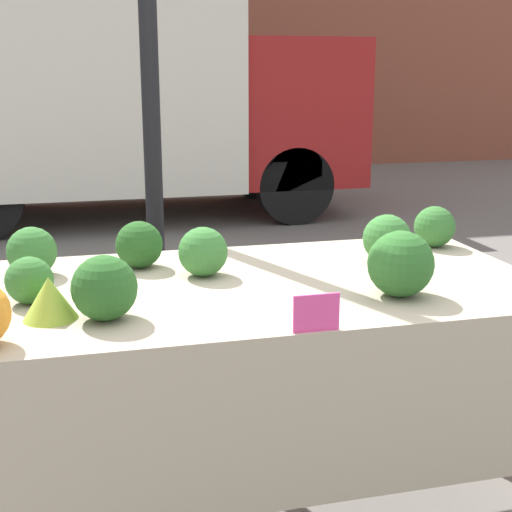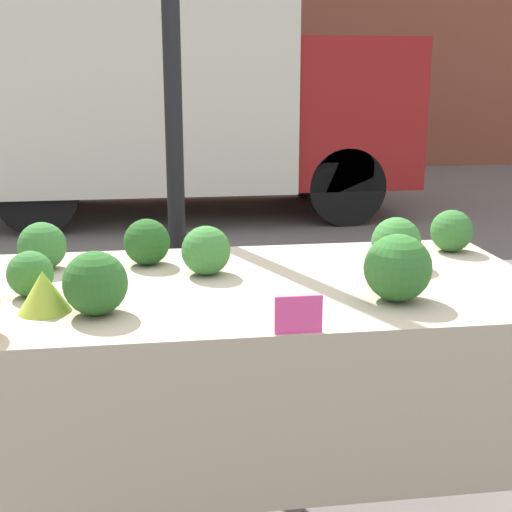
# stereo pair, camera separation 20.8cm
# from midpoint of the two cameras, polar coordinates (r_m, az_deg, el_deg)

# --- Properties ---
(tent_pole) EXTENTS (0.07, 0.07, 2.69)m
(tent_pole) POSITION_cam_midpoint_polar(r_m,az_deg,el_deg) (2.83, -4.54, 13.33)
(tent_pole) COLOR black
(tent_pole) RESTS_ON ground_plane
(parked_truck) EXTENTS (4.18, 1.82, 2.24)m
(parked_truck) POSITION_cam_midpoint_polar(r_m,az_deg,el_deg) (7.13, -5.55, 12.84)
(parked_truck) COLOR silver
(parked_truck) RESTS_ON ground_plane
(market_table) EXTENTS (1.69, 0.89, 0.80)m
(market_table) POSITION_cam_midpoint_polar(r_m,az_deg,el_deg) (2.08, 3.14, -5.24)
(market_table) COLOR tan
(market_table) RESTS_ON ground_plane
(romanesco_head) EXTENTS (0.14, 0.14, 0.11)m
(romanesco_head) POSITION_cam_midpoint_polar(r_m,az_deg,el_deg) (1.88, -13.63, -2.83)
(romanesco_head) COLOR #93B238
(romanesco_head) RESTS_ON market_table
(broccoli_head_0) EXTENTS (0.13, 0.13, 0.13)m
(broccoli_head_0) POSITION_cam_midpoint_polar(r_m,az_deg,el_deg) (2.02, -14.85, -1.43)
(broccoli_head_0) COLOR #336B2D
(broccoli_head_0) RESTS_ON market_table
(broccoli_head_1) EXTENTS (0.15, 0.15, 0.15)m
(broccoli_head_1) POSITION_cam_midpoint_polar(r_m,az_deg,el_deg) (2.29, -6.17, 1.10)
(broccoli_head_1) COLOR #23511E
(broccoli_head_1) RESTS_ON market_table
(broccoli_head_2) EXTENTS (0.16, 0.16, 0.16)m
(broccoli_head_2) POSITION_cam_midpoint_polar(r_m,az_deg,el_deg) (2.32, 13.69, 1.07)
(broccoli_head_2) COLOR #387533
(broccoli_head_2) RESTS_ON market_table
(broccoli_head_3) EXTENTS (0.15, 0.15, 0.15)m
(broccoli_head_3) POSITION_cam_midpoint_polar(r_m,az_deg,el_deg) (2.29, -14.29, 0.75)
(broccoli_head_3) COLOR #336B2D
(broccoli_head_3) RESTS_ON market_table
(broccoli_head_4) EXTENTS (0.15, 0.15, 0.15)m
(broccoli_head_4) POSITION_cam_midpoint_polar(r_m,az_deg,el_deg) (2.17, -1.29, 0.41)
(broccoli_head_4) COLOR #387533
(broccoli_head_4) RESTS_ON market_table
(broccoli_head_5) EXTENTS (0.14, 0.14, 0.14)m
(broccoli_head_5) POSITION_cam_midpoint_polar(r_m,az_deg,el_deg) (2.57, 17.65, 1.91)
(broccoli_head_5) COLOR #336B2D
(broccoli_head_5) RESTS_ON market_table
(broccoli_head_6) EXTENTS (0.18, 0.18, 0.18)m
(broccoli_head_6) POSITION_cam_midpoint_polar(r_m,az_deg,el_deg) (1.97, 14.27, -0.96)
(broccoli_head_6) COLOR #2D6628
(broccoli_head_6) RESTS_ON market_table
(broccoli_head_7) EXTENTS (0.17, 0.17, 0.17)m
(broccoli_head_7) POSITION_cam_midpoint_polar(r_m,az_deg,el_deg) (1.83, -9.59, -2.21)
(broccoli_head_7) COLOR #285B23
(broccoli_head_7) RESTS_ON market_table
(price_sign) EXTENTS (0.12, 0.01, 0.09)m
(price_sign) POSITION_cam_midpoint_polar(r_m,az_deg,el_deg) (1.70, 6.95, -4.74)
(price_sign) COLOR #EF4793
(price_sign) RESTS_ON market_table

